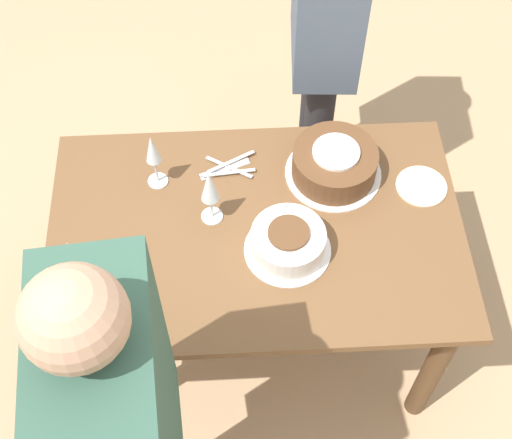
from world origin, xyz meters
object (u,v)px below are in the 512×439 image
wine_glass_near (153,152)px  wine_glass_far (209,188)px  person_cutting (326,13)px  cake_front_chocolate (334,163)px  wine_glass_extra (72,255)px  cake_center_white (288,242)px  person_watching (127,430)px

wine_glass_near → wine_glass_far: wine_glass_far is taller
person_cutting → cake_front_chocolate: bearing=1.9°
wine_glass_extra → person_cutting: (-0.79, -0.87, 0.07)m
cake_front_chocolate → person_cutting: size_ratio=0.20×
wine_glass_extra → wine_glass_near: bearing=-120.8°
cake_center_white → wine_glass_extra: size_ratio=1.23×
cake_center_white → wine_glass_far: 0.28m
wine_glass_far → cake_front_chocolate: bearing=-159.5°
person_watching → person_cutting: bearing=-28.3°
cake_front_chocolate → person_cutting: (-0.02, -0.51, 0.16)m
cake_front_chocolate → cake_center_white: bearing=58.9°
cake_front_chocolate → wine_glass_near: (0.56, 0.00, 0.09)m
wine_glass_far → person_watching: bearing=75.6°
wine_glass_far → person_cutting: 0.78m
wine_glass_far → person_watching: size_ratio=0.14×
cake_center_white → person_cutting: person_cutting is taller
person_cutting → wine_glass_far: bearing=-27.9°
wine_glass_near → person_watching: (0.02, 0.88, 0.11)m
person_cutting → wine_glass_extra: bearing=-38.5°
wine_glass_near → person_watching: person_watching is taller
wine_glass_near → wine_glass_extra: 0.41m
wine_glass_extra → person_cutting: bearing=-132.2°
cake_front_chocolate → wine_glass_near: size_ratio=1.44×
wine_glass_extra → cake_front_chocolate: bearing=-155.4°
wine_glass_near → person_cutting: (-0.58, -0.52, 0.07)m
cake_center_white → cake_front_chocolate: cake_front_chocolate is taller
cake_center_white → person_watching: size_ratio=0.16×
wine_glass_far → wine_glass_extra: (0.38, 0.21, -0.01)m
wine_glass_near → person_watching: size_ratio=0.13×
person_watching → wine_glass_near: bearing=-6.4°
wine_glass_extra → wine_glass_far: bearing=-151.4°
cake_front_chocolate → person_watching: size_ratio=0.19×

